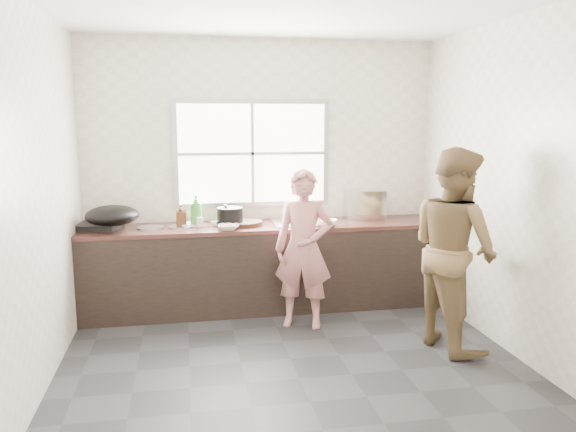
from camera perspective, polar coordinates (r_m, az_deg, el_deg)
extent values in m
cube|color=#262628|center=(4.64, 0.26, -14.36)|extent=(3.60, 3.20, 0.01)
cube|color=silver|center=(4.32, 0.29, 20.62)|extent=(3.60, 3.20, 0.01)
cube|color=beige|center=(5.85, -2.68, 4.43)|extent=(3.60, 0.01, 2.70)
cube|color=beige|center=(4.32, -23.99, 1.71)|extent=(0.01, 3.20, 2.70)
cube|color=beige|center=(4.94, 21.35, 2.79)|extent=(0.01, 3.20, 2.70)
cube|color=beige|center=(2.73, 6.58, -1.73)|extent=(3.60, 0.01, 2.70)
cube|color=black|center=(5.71, -2.17, -5.30)|extent=(3.60, 0.62, 0.82)
cube|color=#371B16|center=(5.61, -2.20, -1.06)|extent=(3.60, 0.64, 0.04)
cube|color=silver|center=(5.66, 1.31, -0.69)|extent=(0.55, 0.45, 0.02)
cylinder|color=silver|center=(5.83, 0.91, 1.06)|extent=(0.02, 0.02, 0.30)
cube|color=#9EA0A5|center=(5.80, -3.66, 6.36)|extent=(1.60, 0.05, 1.10)
cube|color=white|center=(5.78, -3.63, 6.35)|extent=(1.50, 0.01, 1.00)
imported|color=tan|center=(5.14, 1.60, -3.88)|extent=(0.58, 0.48, 1.36)
imported|color=brown|center=(4.85, 16.50, -3.20)|extent=(0.78, 0.93, 1.68)
cylinder|color=black|center=(5.60, -4.63, -0.70)|extent=(0.51, 0.51, 0.04)
cube|color=#B6B8BD|center=(5.59, -6.89, -0.49)|extent=(0.22, 0.20, 0.01)
imported|color=white|center=(5.35, -6.05, -1.14)|extent=(0.23, 0.23, 0.05)
imported|color=white|center=(5.51, 3.88, -0.77)|extent=(0.20, 0.20, 0.06)
imported|color=white|center=(5.52, 4.19, -0.76)|extent=(0.18, 0.18, 0.05)
cylinder|color=black|center=(5.54, -5.91, -0.07)|extent=(0.31, 0.31, 0.18)
cylinder|color=white|center=(5.65, -9.85, -0.80)|extent=(0.31, 0.31, 0.02)
imported|color=#398F2F|center=(5.58, -9.31, 0.59)|extent=(0.13, 0.13, 0.31)
imported|color=#402410|center=(5.60, -10.80, 0.00)|extent=(0.09, 0.10, 0.20)
imported|color=#4C2B13|center=(5.57, -6.34, 0.01)|extent=(0.16, 0.16, 0.19)
cylinder|color=silver|center=(5.54, -8.95, -0.60)|extent=(0.08, 0.08, 0.09)
cube|color=black|center=(5.67, -18.70, -0.94)|extent=(0.46, 0.46, 0.06)
ellipsoid|color=black|center=(5.47, -17.43, 0.06)|extent=(0.61, 0.61, 0.19)
cube|color=silver|center=(5.99, 7.76, 1.21)|extent=(0.43, 0.32, 0.30)
cylinder|color=#A7A9AD|center=(5.57, -13.81, -1.14)|extent=(0.33, 0.33, 0.01)
cylinder|color=silver|center=(5.56, -10.83, -1.06)|extent=(0.29, 0.29, 0.01)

